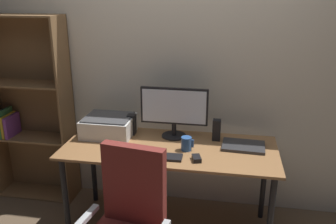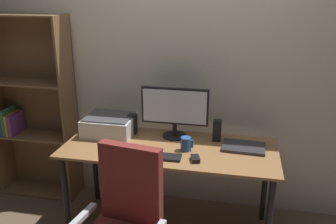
% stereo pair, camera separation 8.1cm
% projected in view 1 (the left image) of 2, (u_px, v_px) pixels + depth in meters
% --- Properties ---
extents(back_wall, '(6.40, 0.10, 2.60)m').
position_uv_depth(back_wall, '(180.00, 62.00, 3.04)').
color(back_wall, beige).
rests_on(back_wall, ground).
extents(desk, '(1.63, 0.69, 0.74)m').
position_uv_depth(desk, '(170.00, 156.00, 2.77)').
color(desk, olive).
rests_on(desk, ground).
extents(monitor, '(0.54, 0.20, 0.41)m').
position_uv_depth(monitor, '(173.00, 109.00, 2.85)').
color(monitor, black).
rests_on(monitor, desk).
extents(keyboard, '(0.29, 0.12, 0.02)m').
position_uv_depth(keyboard, '(162.00, 157.00, 2.55)').
color(keyboard, black).
rests_on(keyboard, desk).
extents(mouse, '(0.08, 0.11, 0.03)m').
position_uv_depth(mouse, '(197.00, 158.00, 2.51)').
color(mouse, black).
rests_on(mouse, desk).
extents(coffee_mug, '(0.10, 0.08, 0.10)m').
position_uv_depth(coffee_mug, '(186.00, 144.00, 2.66)').
color(coffee_mug, '#285193').
rests_on(coffee_mug, desk).
extents(laptop, '(0.33, 0.25, 0.02)m').
position_uv_depth(laptop, '(243.00, 146.00, 2.72)').
color(laptop, '#2D2D30').
rests_on(laptop, desk).
extents(speaker_left, '(0.06, 0.07, 0.17)m').
position_uv_depth(speaker_left, '(132.00, 124.00, 2.95)').
color(speaker_left, black).
rests_on(speaker_left, desk).
extents(speaker_right, '(0.06, 0.07, 0.17)m').
position_uv_depth(speaker_right, '(217.00, 130.00, 2.84)').
color(speaker_right, black).
rests_on(speaker_right, desk).
extents(printer, '(0.40, 0.34, 0.16)m').
position_uv_depth(printer, '(109.00, 126.00, 2.94)').
color(printer, silver).
rests_on(printer, desk).
extents(bookshelf, '(0.75, 0.28, 1.69)m').
position_uv_depth(bookshelf, '(28.00, 111.00, 3.26)').
color(bookshelf, brown).
rests_on(bookshelf, ground).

